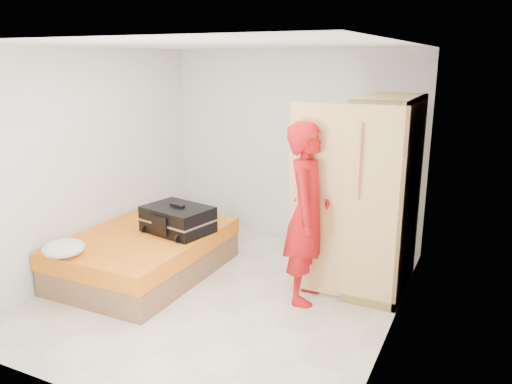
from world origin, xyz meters
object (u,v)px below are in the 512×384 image
at_px(wardrobe, 379,200).
at_px(suitcase, 178,219).
at_px(bed, 146,254).
at_px(round_cushion, 63,248).
at_px(person, 307,214).

bearing_deg(wardrobe, suitcase, -164.35).
bearing_deg(bed, round_cushion, -110.35).
bearing_deg(suitcase, bed, -130.66).
bearing_deg(person, suitcase, 80.86).
xyz_separation_m(bed, suitcase, (0.31, 0.24, 0.40)).
xyz_separation_m(bed, wardrobe, (2.50, 0.85, 0.75)).
bearing_deg(round_cushion, wardrobe, 31.70).
xyz_separation_m(wardrobe, round_cushion, (-2.83, -1.75, -0.42)).
distance_m(bed, wardrobe, 2.75).
bearing_deg(round_cushion, bed, 69.65).
distance_m(bed, person, 2.04).
relative_size(bed, person, 1.07).
height_order(bed, wardrobe, wardrobe).
distance_m(suitcase, round_cushion, 1.30).
distance_m(bed, suitcase, 0.55).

